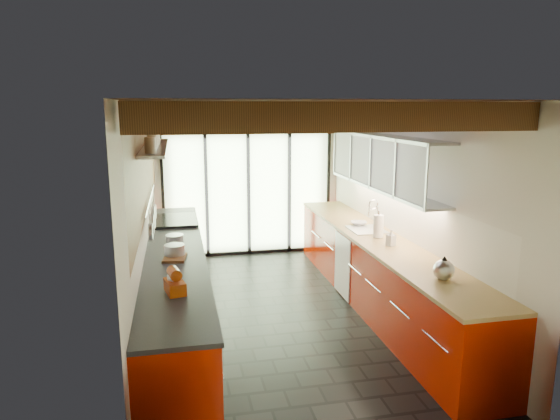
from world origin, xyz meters
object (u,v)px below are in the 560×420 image
object	(u,v)px
paper_towel	(378,227)
soap_bottle	(391,238)
kettle	(444,269)
bowl	(359,223)
stand_mixer	(175,282)

from	to	relation	value
paper_towel	soap_bottle	xyz separation A→B (m)	(0.00, -0.39, -0.05)
soap_bottle	kettle	bearing A→B (deg)	-90.00
bowl	stand_mixer	bearing A→B (deg)	-140.07
bowl	paper_towel	bearing A→B (deg)	-90.00
soap_bottle	bowl	xyz separation A→B (m)	(0.00, 1.08, -0.07)
paper_towel	soap_bottle	bearing A→B (deg)	-90.00
stand_mixer	soap_bottle	size ratio (longest dim) A/B	1.46
stand_mixer	soap_bottle	bearing A→B (deg)	22.39
paper_towel	kettle	bearing A→B (deg)	-90.00
paper_towel	bowl	distance (m)	0.70
stand_mixer	soap_bottle	world-z (taller)	stand_mixer
paper_towel	bowl	size ratio (longest dim) A/B	1.55
stand_mixer	paper_towel	xyz separation A→B (m)	(2.54, 1.43, 0.05)
kettle	bowl	world-z (taller)	kettle
bowl	soap_bottle	bearing A→B (deg)	-90.00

